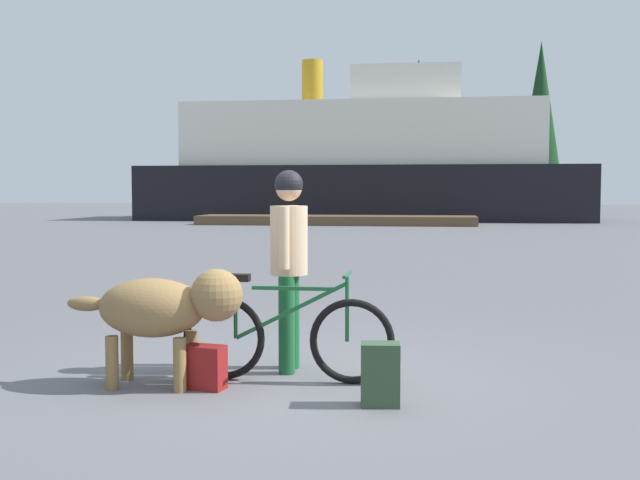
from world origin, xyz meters
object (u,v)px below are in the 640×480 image
Objects in this scene: dog at (165,308)px; backpack at (380,374)px; person_cyclist at (289,250)px; ferry_boat at (365,164)px; handbag_pannier at (204,367)px; bicycle at (285,336)px.

backpack is at bearing -10.08° from dog.
dog is 1.79m from backpack.
person_cyclist reaches higher than dog.
ferry_boat reaches higher than backpack.
ferry_boat reaches higher than handbag_pannier.
backpack is at bearing -11.21° from handbag_pannier.
handbag_pannier is 0.02× the size of ferry_boat.
ferry_boat is (-1.93, 35.49, 2.73)m from handbag_pannier.
bicycle is 3.82× the size of backpack.
backpack is 1.33× the size of handbag_pannier.
dog is at bearing -87.41° from ferry_boat.
handbag_pannier is (-0.58, -0.33, -0.20)m from bicycle.
person_cyclist is 1.18m from dog.
person_cyclist is 0.08× the size of ferry_boat.
ferry_boat is at bearing 95.31° from backpack.
dog reaches higher than bicycle.
person_cyclist is 1.54m from backpack.
backpack is 36.02m from ferry_boat.
dog reaches higher than backpack.
person_cyclist is 34.91m from ferry_boat.
person_cyclist is at bearing 130.88° from backpack.
bicycle is at bearing 143.42° from backpack.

